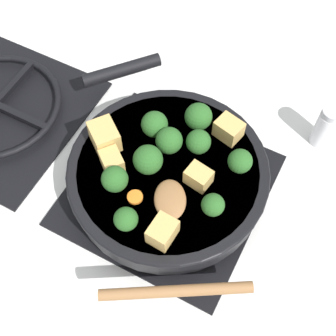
% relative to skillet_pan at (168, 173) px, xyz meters
% --- Properties ---
extents(ground_plane, '(2.40, 2.40, 0.00)m').
position_rel_skillet_pan_xyz_m(ground_plane, '(-0.00, -0.00, -0.05)').
color(ground_plane, silver).
extents(front_burner_grate, '(0.31, 0.31, 0.03)m').
position_rel_skillet_pan_xyz_m(front_burner_grate, '(-0.00, -0.00, -0.04)').
color(front_burner_grate, black).
rests_on(front_burner_grate, ground_plane).
extents(skillet_pan, '(0.37, 0.39, 0.05)m').
position_rel_skillet_pan_xyz_m(skillet_pan, '(0.00, 0.00, 0.00)').
color(skillet_pan, black).
rests_on(skillet_pan, front_burner_grate).
extents(wooden_spoon, '(0.22, 0.20, 0.02)m').
position_rel_skillet_pan_xyz_m(wooden_spoon, '(-0.11, -0.07, 0.03)').
color(wooden_spoon, olive).
rests_on(wooden_spoon, skillet_pan).
extents(tofu_cube_center_large, '(0.05, 0.05, 0.03)m').
position_rel_skillet_pan_xyz_m(tofu_cube_center_large, '(-0.04, 0.08, 0.04)').
color(tofu_cube_center_large, tan).
rests_on(tofu_cube_center_large, skillet_pan).
extents(tofu_cube_near_handle, '(0.04, 0.05, 0.03)m').
position_rel_skillet_pan_xyz_m(tofu_cube_near_handle, '(0.10, -0.06, 0.04)').
color(tofu_cube_near_handle, tan).
rests_on(tofu_cube_near_handle, skillet_pan).
extents(tofu_cube_east_chunk, '(0.04, 0.04, 0.03)m').
position_rel_skillet_pan_xyz_m(tofu_cube_east_chunk, '(-0.11, -0.05, 0.04)').
color(tofu_cube_east_chunk, tan).
rests_on(tofu_cube_east_chunk, skillet_pan).
extents(tofu_cube_west_chunk, '(0.04, 0.04, 0.03)m').
position_rel_skillet_pan_xyz_m(tofu_cube_west_chunk, '(-0.00, -0.05, 0.04)').
color(tofu_cube_west_chunk, tan).
rests_on(tofu_cube_west_chunk, skillet_pan).
extents(tofu_cube_back_piece, '(0.06, 0.06, 0.04)m').
position_rel_skillet_pan_xyz_m(tofu_cube_back_piece, '(-0.01, 0.11, 0.04)').
color(tofu_cube_back_piece, tan).
rests_on(tofu_cube_back_piece, skillet_pan).
extents(broccoli_floret_near_spoon, '(0.05, 0.05, 0.05)m').
position_rel_skillet_pan_xyz_m(broccoli_floret_near_spoon, '(-0.02, 0.02, 0.05)').
color(broccoli_floret_near_spoon, '#709956').
rests_on(broccoli_floret_near_spoon, skillet_pan).
extents(broccoli_floret_center_top, '(0.04, 0.04, 0.05)m').
position_rel_skillet_pan_xyz_m(broccoli_floret_center_top, '(0.09, -0.01, 0.05)').
color(broccoli_floret_center_top, '#709956').
rests_on(broccoli_floret_center_top, skillet_pan).
extents(broccoli_floret_east_rim, '(0.04, 0.04, 0.05)m').
position_rel_skillet_pan_xyz_m(broccoli_floret_east_rim, '(0.04, 0.05, 0.05)').
color(broccoli_floret_east_rim, '#709956').
rests_on(broccoli_floret_east_rim, skillet_pan).
extents(broccoli_floret_west_rim, '(0.04, 0.04, 0.05)m').
position_rel_skillet_pan_xyz_m(broccoli_floret_west_rim, '(-0.07, 0.05, 0.05)').
color(broccoli_floret_west_rim, '#709956').
rests_on(broccoli_floret_west_rim, skillet_pan).
extents(broccoli_floret_north_edge, '(0.04, 0.04, 0.05)m').
position_rel_skillet_pan_xyz_m(broccoli_floret_north_edge, '(0.05, -0.03, 0.05)').
color(broccoli_floret_north_edge, '#709956').
rests_on(broccoli_floret_north_edge, skillet_pan).
extents(broccoli_floret_south_cluster, '(0.04, 0.04, 0.05)m').
position_rel_skillet_pan_xyz_m(broccoli_floret_south_cluster, '(0.03, 0.01, 0.05)').
color(broccoli_floret_south_cluster, '#709956').
rests_on(broccoli_floret_south_cluster, skillet_pan).
extents(broccoli_floret_mid_floret, '(0.04, 0.04, 0.04)m').
position_rel_skillet_pan_xyz_m(broccoli_floret_mid_floret, '(-0.12, 0.01, 0.05)').
color(broccoli_floret_mid_floret, '#709956').
rests_on(broccoli_floret_mid_floret, skillet_pan).
extents(broccoli_floret_small_inner, '(0.04, 0.04, 0.05)m').
position_rel_skillet_pan_xyz_m(broccoli_floret_small_inner, '(0.05, -0.10, 0.05)').
color(broccoli_floret_small_inner, '#709956').
rests_on(broccoli_floret_small_inner, skillet_pan).
extents(broccoli_floret_tall_stem, '(0.03, 0.03, 0.04)m').
position_rel_skillet_pan_xyz_m(broccoli_floret_tall_stem, '(-0.04, -0.09, 0.04)').
color(broccoli_floret_tall_stem, '#709956').
rests_on(broccoli_floret_tall_stem, skillet_pan).
extents(carrot_slice_orange_thin, '(0.02, 0.02, 0.01)m').
position_rel_skillet_pan_xyz_m(carrot_slice_orange_thin, '(0.06, 0.06, 0.02)').
color(carrot_slice_orange_thin, orange).
rests_on(carrot_slice_orange_thin, skillet_pan).
extents(carrot_slice_near_center, '(0.02, 0.02, 0.01)m').
position_rel_skillet_pan_xyz_m(carrot_slice_near_center, '(-0.07, 0.02, 0.02)').
color(carrot_slice_near_center, orange).
rests_on(carrot_slice_near_center, skillet_pan).
extents(salt_shaker, '(0.04, 0.04, 0.09)m').
position_rel_skillet_pan_xyz_m(salt_shaker, '(0.22, -0.20, -0.01)').
color(salt_shaker, white).
rests_on(salt_shaker, ground_plane).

